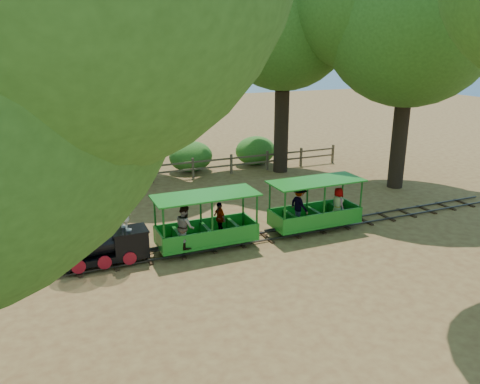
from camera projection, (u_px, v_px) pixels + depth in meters
name	position (u px, v px, depth m)	size (l,w,h in m)	color
ground	(239.00, 243.00, 15.32)	(90.00, 90.00, 0.00)	olive
track	(239.00, 241.00, 15.30)	(22.00, 1.00, 0.10)	#3F3D3A
locomotive	(94.00, 209.00, 13.18)	(2.77, 1.30, 3.18)	black
carriage_front	(203.00, 227.00, 14.53)	(3.27, 1.38, 1.70)	#1A791D
carriage_rear	(313.00, 209.00, 16.12)	(3.27, 1.33, 1.70)	#1A791D
oak_nc	(111.00, 7.00, 20.61)	(8.85, 7.79, 10.96)	#2D2116
oak_ne	(283.00, 11.00, 21.70)	(8.31, 7.31, 10.69)	#2D2116
oak_e	(411.00, 6.00, 19.08)	(9.29, 8.18, 11.04)	#2D2116
fence	(173.00, 169.00, 22.15)	(18.10, 0.10, 1.00)	brown
shrub_west	(6.00, 174.00, 20.54)	(2.22, 1.70, 1.53)	#2D6B1E
shrub_mid_w	(90.00, 160.00, 21.78)	(3.09, 2.38, 2.14)	#2D6B1E
shrub_mid_e	(191.00, 156.00, 23.72)	(2.23, 1.72, 1.55)	#2D6B1E
shrub_east	(255.00, 151.00, 25.09)	(2.21, 1.70, 1.53)	#2D6B1E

